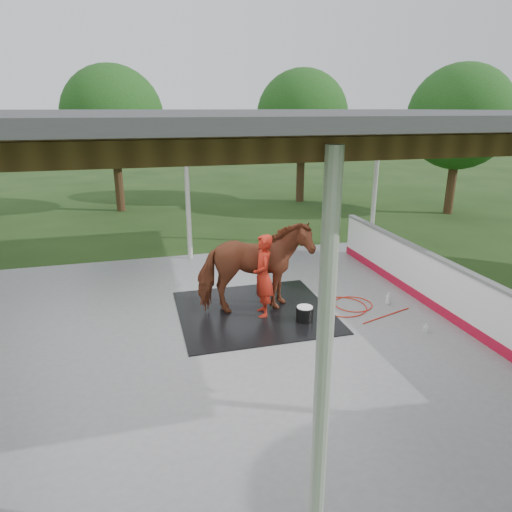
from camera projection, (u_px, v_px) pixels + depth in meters
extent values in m
plane|color=#1E3814|center=(222.00, 335.00, 8.74)|extent=(100.00, 100.00, 0.00)
cube|color=slate|center=(222.00, 334.00, 8.73)|extent=(12.00, 10.00, 0.05)
cylinder|color=beige|center=(323.00, 381.00, 3.81)|extent=(0.14, 0.14, 3.85)
cylinder|color=beige|center=(187.00, 191.00, 12.44)|extent=(0.14, 0.14, 3.85)
cylinder|color=beige|center=(375.00, 183.00, 13.84)|extent=(0.14, 0.14, 3.85)
cube|color=brown|center=(323.00, 149.00, 3.41)|extent=(12.00, 0.10, 0.18)
cube|color=brown|center=(267.00, 137.00, 4.79)|extent=(12.00, 0.10, 0.18)
cube|color=brown|center=(236.00, 131.00, 6.17)|extent=(12.00, 0.10, 0.18)
cube|color=brown|center=(216.00, 126.00, 7.54)|extent=(12.00, 0.10, 0.18)
cube|color=brown|center=(203.00, 123.00, 8.92)|extent=(12.00, 0.10, 0.18)
cube|color=brown|center=(193.00, 121.00, 10.30)|extent=(12.00, 0.10, 0.18)
cube|color=brown|center=(185.00, 120.00, 11.68)|extent=(12.00, 0.10, 0.18)
cube|color=brown|center=(503.00, 123.00, 8.95)|extent=(0.12, 10.00, 0.18)
cube|color=#38383A|center=(216.00, 114.00, 7.48)|extent=(12.60, 10.60, 0.10)
cube|color=#AF0E2B|center=(431.00, 302.00, 9.82)|extent=(0.14, 8.00, 0.20)
cube|color=white|center=(434.00, 281.00, 9.67)|extent=(0.12, 8.00, 1.00)
cube|color=slate|center=(437.00, 257.00, 9.51)|extent=(0.16, 8.00, 0.06)
cylinder|color=#382314|center=(119.00, 185.00, 18.92)|extent=(0.36, 0.36, 2.20)
sphere|color=#194714|center=(113.00, 117.00, 18.09)|extent=(4.00, 4.00, 4.00)
cylinder|color=#382314|center=(300.00, 177.00, 20.89)|extent=(0.36, 0.36, 2.20)
sphere|color=#194714|center=(302.00, 116.00, 20.05)|extent=(4.00, 4.00, 4.00)
cylinder|color=#382314|center=(451.00, 187.00, 18.45)|extent=(0.36, 0.36, 2.20)
sphere|color=#194714|center=(460.00, 117.00, 17.61)|extent=(4.00, 4.00, 4.00)
cube|color=black|center=(254.00, 312.00, 9.59)|extent=(3.13, 2.93, 0.02)
imported|color=brown|center=(254.00, 268.00, 9.29)|extent=(2.30, 1.09, 1.93)
imported|color=#B32013|center=(263.00, 276.00, 9.21)|extent=(0.48, 0.67, 1.72)
cylinder|color=black|center=(305.00, 314.00, 9.12)|extent=(0.35, 0.35, 0.31)
cylinder|color=white|center=(305.00, 307.00, 9.08)|extent=(0.32, 0.32, 0.03)
imported|color=silver|center=(388.00, 298.00, 9.94)|extent=(0.14, 0.14, 0.27)
imported|color=#338CD8|center=(426.00, 328.00, 8.71)|extent=(0.11, 0.11, 0.17)
torus|color=red|center=(342.00, 307.00, 9.83)|extent=(1.06, 1.06, 0.02)
torus|color=red|center=(353.00, 304.00, 9.95)|extent=(0.83, 0.83, 0.02)
cylinder|color=red|center=(387.00, 315.00, 9.40)|extent=(1.29, 0.44, 0.02)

